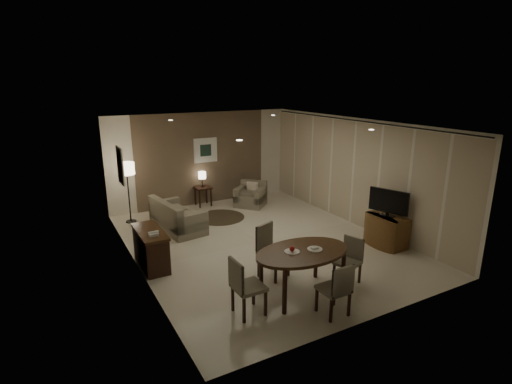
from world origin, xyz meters
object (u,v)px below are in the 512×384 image
chair_far (274,252)px  sofa (178,215)px  chair_left (249,286)px  side_table (203,196)px  chair_near (333,288)px  dining_table (302,273)px  floor_lamp (129,193)px  chair_right (348,262)px  tv_cabinet (387,230)px  console_desk (151,248)px  armchair (250,194)px

chair_far → sofa: (-0.81, 3.24, -0.12)m
chair_left → side_table: 5.84m
chair_near → dining_table: bearing=-84.1°
floor_lamp → chair_far: bearing=-68.4°
chair_near → chair_left: 1.33m
chair_left → side_table: (1.46, 5.65, -0.20)m
chair_right → side_table: 5.68m
tv_cabinet → dining_table: 3.01m
tv_cabinet → chair_left: chair_left is taller
tv_cabinet → chair_left: size_ratio=0.94×
console_desk → side_table: size_ratio=2.11×
sofa → armchair: size_ratio=2.04×
console_desk → tv_cabinet: size_ratio=1.33×
tv_cabinet → side_table: 5.35m
chair_near → chair_left: bearing=-29.4°
dining_table → sofa: dining_table is taller
dining_table → sofa: (-0.90, 4.03, -0.02)m
sofa → armchair: 2.61m
chair_left → armchair: 5.62m
dining_table → armchair: 5.11m
chair_far → armchair: size_ratio=1.25×
floor_lamp → console_desk: bearing=-93.7°
chair_far → side_table: 4.80m
chair_far → chair_left: bearing=-159.3°
console_desk → chair_right: chair_right is taller
chair_near → chair_right: (0.86, 0.65, -0.03)m
sofa → chair_near: bearing=-176.9°
tv_cabinet → dining_table: dining_table is taller
tv_cabinet → dining_table: size_ratio=0.52×
chair_left → floor_lamp: (-0.73, 5.24, 0.31)m
dining_table → chair_left: size_ratio=1.79×
side_table → console_desk: bearing=-126.4°
console_desk → dining_table: size_ratio=0.70×
console_desk → chair_near: chair_near is taller
chair_right → sofa: (-1.84, 4.12, -0.04)m
armchair → dining_table: bearing=-59.2°
chair_far → chair_left: chair_far is taller
chair_near → floor_lamp: (-1.90, 5.89, 0.34)m
console_desk → armchair: (3.58, 2.52, -0.02)m
side_table → floor_lamp: 2.29m
chair_far → floor_lamp: bearing=90.7°
chair_right → floor_lamp: floor_lamp is taller
chair_near → side_table: 6.31m
chair_far → chair_right: chair_far is taller
chair_right → chair_near: bearing=-72.9°
console_desk → floor_lamp: bearing=86.3°
chair_right → side_table: chair_right is taller
dining_table → chair_right: bearing=-5.5°
chair_left → chair_right: 2.03m
dining_table → floor_lamp: 5.47m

